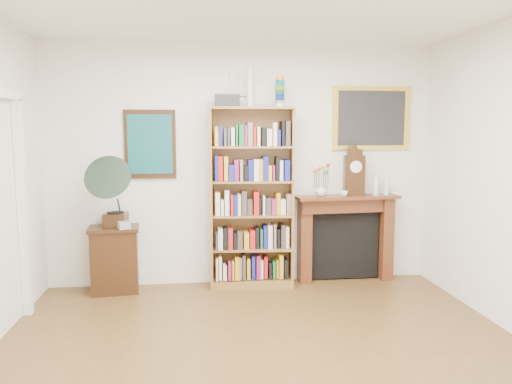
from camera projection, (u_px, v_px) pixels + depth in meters
room at (275, 191)px, 3.38m from camera, size 4.51×5.01×2.81m
door_casing at (3, 194)px, 4.32m from camera, size 0.08×1.02×2.17m
teal_poster at (150, 144)px, 5.67m from camera, size 0.58×0.04×0.78m
small_picture at (242, 83)px, 5.71m from camera, size 0.26×0.04×0.30m
gilt_painting at (371, 118)px, 5.94m from camera, size 0.95×0.04×0.75m
bookshelf at (252, 188)px, 5.70m from camera, size 0.98×0.41×2.38m
side_cabinet at (115, 259)px, 5.59m from camera, size 0.58×0.44×0.74m
fireplace at (345, 231)px, 6.00m from camera, size 1.25×0.38×1.04m
gramophone at (113, 187)px, 5.38m from camera, size 0.53×0.64×0.80m
cd_stack at (124, 225)px, 5.43m from camera, size 0.16×0.16×0.08m
mantel_clock at (354, 173)px, 5.90m from camera, size 0.25×0.16×0.55m
flower_vase at (321, 190)px, 5.84m from camera, size 0.15×0.15×0.14m
teacup at (344, 193)px, 5.85m from camera, size 0.11×0.11×0.07m
bottle_left at (376, 185)px, 5.92m from camera, size 0.07×0.07×0.24m
bottle_right at (387, 186)px, 5.97m from camera, size 0.06×0.06×0.20m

